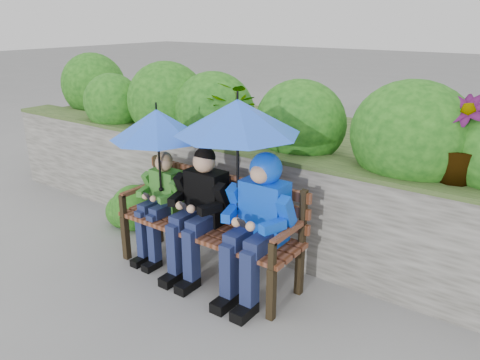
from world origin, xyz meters
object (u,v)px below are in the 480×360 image
Objects in this scene: park_bench at (212,218)px; boy_middle at (199,207)px; umbrella_left at (157,124)px; boy_left at (160,200)px; boy_right at (258,216)px; umbrella_right at (238,117)px.

boy_middle is (-0.07, -0.09, 0.12)m from park_bench.
park_bench is at bearing 10.12° from umbrella_left.
boy_middle is at bearing -128.40° from park_bench.
boy_middle is at bearing -1.52° from boy_left.
boy_right is (1.10, -0.00, 0.12)m from boy_left.
umbrella_right is (0.86, 0.02, 0.17)m from umbrella_left.
park_bench is 2.09× the size of umbrella_left.
park_bench is at bearing 167.28° from umbrella_right.
boy_right reaches higher than boy_left.
boy_left is 0.49m from boy_middle.
park_bench is at bearing 51.60° from boy_middle.
umbrella_left is (0.04, -0.02, 0.73)m from boy_left.
boy_middle is 0.96× the size of boy_right.
park_bench is at bearing 171.84° from boy_right.
umbrella_left reaches higher than park_bench.
umbrella_right is at bearing -0.24° from boy_left.
umbrella_left is at bearing -179.19° from boy_middle.
boy_right is 1.45× the size of umbrella_left.
umbrella_left is at bearing -169.88° from park_bench.
boy_right is at bearing 0.82° from umbrella_left.
boy_left is at bearing 152.74° from umbrella_left.
boy_left is 1.27m from umbrella_right.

